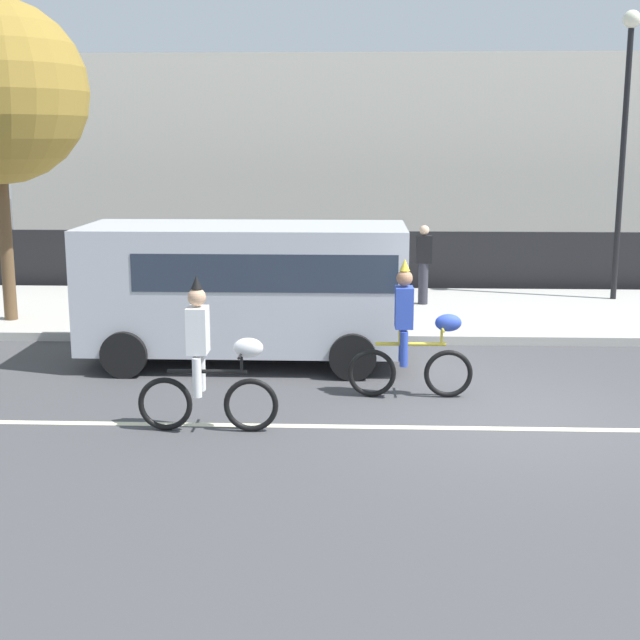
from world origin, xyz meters
TOP-DOWN VIEW (x-y plane):
  - ground_plane at (0.00, 0.00)m, footprint 80.00×80.00m
  - road_centre_line at (0.00, -0.50)m, footprint 36.00×0.14m
  - sidewalk_curb at (0.00, 6.50)m, footprint 60.00×5.00m
  - fence_line at (0.00, 9.40)m, footprint 40.00×0.08m
  - building_backdrop at (2.25, 18.00)m, footprint 28.00×8.00m
  - parade_cyclist_zebra at (-3.72, -0.72)m, footprint 1.72×0.50m
  - parade_cyclist_cobalt at (-1.18, 0.84)m, footprint 1.72×0.50m
  - parked_van_silver at (-3.62, 2.70)m, footprint 5.00×2.22m
  - street_lamp_post at (3.52, 7.82)m, footprint 0.36×0.36m
  - pedestrian_onlooker at (-0.57, 7.05)m, footprint 0.32×0.20m

SIDE VIEW (x-z plane):
  - ground_plane at x=0.00m, z-range 0.00..0.00m
  - road_centre_line at x=0.00m, z-range 0.00..0.01m
  - sidewalk_curb at x=0.00m, z-range 0.00..0.15m
  - fence_line at x=0.00m, z-range 0.00..1.40m
  - parade_cyclist_zebra at x=-3.72m, z-range -0.12..1.80m
  - parade_cyclist_cobalt at x=-1.18m, z-range -0.12..1.80m
  - pedestrian_onlooker at x=-0.57m, z-range 0.20..1.82m
  - parked_van_silver at x=-3.62m, z-range 0.19..2.37m
  - building_backdrop at x=2.25m, z-range 0.00..5.78m
  - street_lamp_post at x=3.52m, z-range 1.06..6.92m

